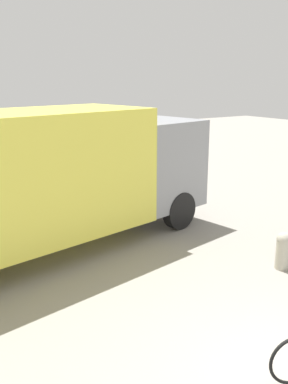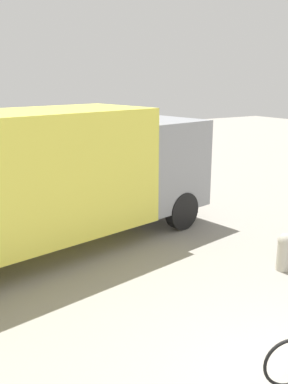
{
  "view_description": "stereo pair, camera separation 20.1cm",
  "coord_description": "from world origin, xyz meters",
  "views": [
    {
      "loc": [
        -4.39,
        -2.57,
        3.89
      ],
      "look_at": [
        0.05,
        4.2,
        1.73
      ],
      "focal_mm": 40.0,
      "sensor_mm": 36.0,
      "label": 1
    },
    {
      "loc": [
        -4.22,
        -2.67,
        3.89
      ],
      "look_at": [
        0.05,
        4.2,
        1.73
      ],
      "focal_mm": 40.0,
      "sensor_mm": 36.0,
      "label": 2
    }
  ],
  "objects": [
    {
      "name": "bollard_far_bench",
      "position": [
        2.59,
        2.78,
        0.44
      ],
      "size": [
        0.3,
        0.3,
        0.81
      ],
      "color": "#B2AD9E",
      "rests_on": "ground"
    },
    {
      "name": "delivery_truck",
      "position": [
        -1.53,
        6.31,
        1.8
      ],
      "size": [
        9.53,
        3.96,
        3.22
      ],
      "rotation": [
        0.0,
        0.0,
        0.18
      ],
      "color": "#EAE04C",
      "rests_on": "ground"
    }
  ]
}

